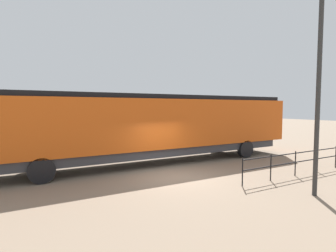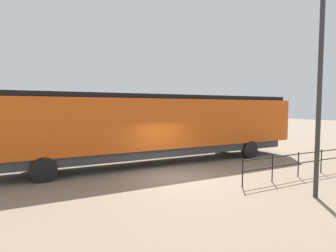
# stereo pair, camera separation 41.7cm
# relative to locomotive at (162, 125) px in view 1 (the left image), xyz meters

# --- Properties ---
(ground_plane) EXTENTS (120.00, 120.00, 0.00)m
(ground_plane) POSITION_rel_locomotive_xyz_m (3.14, -1.04, -2.19)
(ground_plane) COLOR #84705B
(locomotive) EXTENTS (2.92, 18.29, 3.87)m
(locomotive) POSITION_rel_locomotive_xyz_m (0.00, 0.00, 0.00)
(locomotive) COLOR #D15114
(locomotive) RESTS_ON ground_plane
(lamp_post) EXTENTS (0.48, 0.48, 7.38)m
(lamp_post) POSITION_rel_locomotive_xyz_m (7.85, 1.99, 2.71)
(lamp_post) COLOR #2D2D2D
(lamp_post) RESTS_ON ground_plane
(platform_fence) EXTENTS (0.05, 10.13, 1.16)m
(platform_fence) POSITION_rel_locomotive_xyz_m (5.74, 5.58, -1.45)
(platform_fence) COLOR black
(platform_fence) RESTS_ON ground_plane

